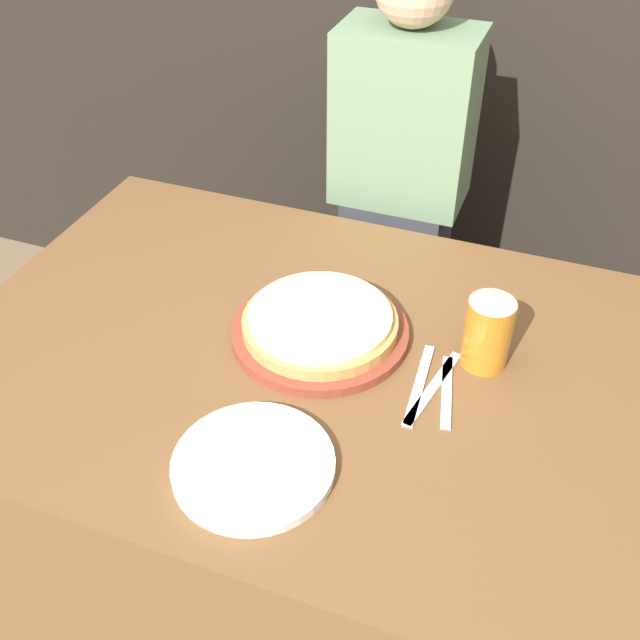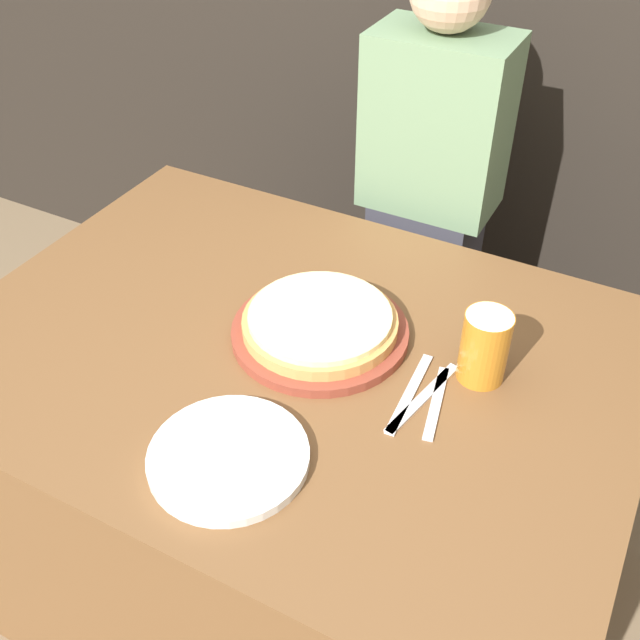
% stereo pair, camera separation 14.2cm
% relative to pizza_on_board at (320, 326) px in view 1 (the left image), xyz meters
% --- Properties ---
extents(ground_plane, '(12.00, 12.00, 0.00)m').
position_rel_pizza_on_board_xyz_m(ground_plane, '(-0.04, -0.05, -0.80)').
color(ground_plane, '#756047').
extents(dining_table, '(1.31, 0.96, 0.78)m').
position_rel_pizza_on_board_xyz_m(dining_table, '(-0.04, -0.05, -0.41)').
color(dining_table, brown).
rests_on(dining_table, ground_plane).
extents(pizza_on_board, '(0.34, 0.34, 0.06)m').
position_rel_pizza_on_board_xyz_m(pizza_on_board, '(0.00, 0.00, 0.00)').
color(pizza_on_board, brown).
rests_on(pizza_on_board, dining_table).
extents(beer_glass, '(0.09, 0.09, 0.14)m').
position_rel_pizza_on_board_xyz_m(beer_glass, '(0.31, 0.04, 0.05)').
color(beer_glass, '#B7701E').
rests_on(beer_glass, dining_table).
extents(dinner_plate, '(0.26, 0.26, 0.02)m').
position_rel_pizza_on_board_xyz_m(dinner_plate, '(0.02, -0.34, -0.02)').
color(dinner_plate, silver).
rests_on(dinner_plate, dining_table).
extents(fork, '(0.03, 0.21, 0.00)m').
position_rel_pizza_on_board_xyz_m(fork, '(0.22, -0.07, -0.02)').
color(fork, silver).
rests_on(fork, dining_table).
extents(dinner_knife, '(0.06, 0.21, 0.00)m').
position_rel_pizza_on_board_xyz_m(dinner_knife, '(0.24, -0.07, -0.02)').
color(dinner_knife, silver).
rests_on(dinner_knife, dining_table).
extents(spoon, '(0.05, 0.18, 0.00)m').
position_rel_pizza_on_board_xyz_m(spoon, '(0.27, -0.07, -0.02)').
color(spoon, silver).
rests_on(spoon, dining_table).
extents(diner_person, '(0.32, 0.20, 1.35)m').
position_rel_pizza_on_board_xyz_m(diner_person, '(-0.01, 0.61, -0.13)').
color(diner_person, '#33333D').
rests_on(diner_person, ground_plane).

